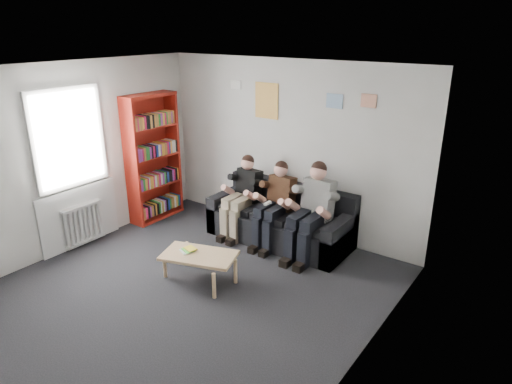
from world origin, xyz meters
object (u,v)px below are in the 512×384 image
at_px(sofa, 281,221).
at_px(coffee_table, 199,257).
at_px(bookshelf, 154,158).
at_px(person_right, 310,212).
at_px(person_middle, 274,205).
at_px(person_left, 241,197).

xyz_separation_m(sofa, coffee_table, (-0.21, -1.63, 0.03)).
xyz_separation_m(bookshelf, person_right, (2.84, 0.29, -0.38)).
xyz_separation_m(sofa, person_middle, (0.00, -0.20, 0.34)).
bearing_deg(bookshelf, person_middle, 8.62).
bearing_deg(coffee_table, bookshelf, 150.52).
distance_m(bookshelf, person_middle, 2.28).
xyz_separation_m(sofa, person_left, (-0.61, -0.20, 0.33)).
xyz_separation_m(bookshelf, person_left, (1.61, 0.29, -0.42)).
relative_size(coffee_table, person_middle, 0.74).
bearing_deg(bookshelf, person_right, 6.90).
xyz_separation_m(sofa, bookshelf, (-2.22, -0.49, 0.76)).
height_order(sofa, coffee_table, sofa).
height_order(sofa, person_right, person_right).
bearing_deg(sofa, person_right, -18.38).
bearing_deg(coffee_table, person_middle, 81.55).
relative_size(person_middle, person_right, 0.93).
relative_size(sofa, person_left, 1.73).
bearing_deg(sofa, bookshelf, -167.52).
height_order(coffee_table, person_left, person_left).
height_order(sofa, person_middle, person_middle).
relative_size(person_left, person_middle, 0.99).
bearing_deg(person_middle, sofa, 91.47).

